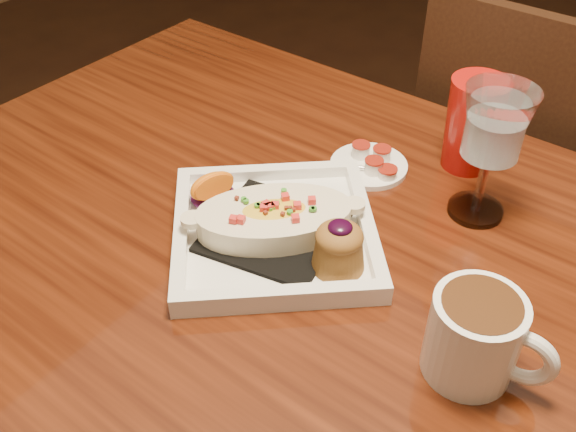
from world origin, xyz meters
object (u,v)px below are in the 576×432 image
Objects in this scene: table at (360,329)px; chair_far at (517,190)px; saucer at (368,163)px; goblet at (494,131)px; plate at (280,227)px; coffee_mug at (477,335)px; red_tumbler at (473,125)px.

chair_far reaches higher than table.
table is 12.49× the size of saucer.
goblet is (0.05, 0.21, 0.23)m from table.
plate is 0.22m from saucer.
chair_far is 6.69× the size of coffee_mug.
chair_far is 0.45m from red_tumbler.
goblet is 1.63× the size of saucer.
saucer is (-0.13, 0.21, 0.11)m from table.
table is 0.27m from saucer.
chair_far reaches higher than red_tumbler.
coffee_mug is at bearing -41.23° from saucer.
table is at bearing 90.00° from chair_far.
goblet is at bearing -57.30° from red_tumbler.
plate is 0.31m from goblet.
goblet is (0.18, 0.22, 0.11)m from plate.
coffee_mug reaches higher than table.
plate reaches higher than saucer.
goblet is at bearing 76.10° from table.
saucer reaches higher than table.
chair_far is at bearing 97.03° from goblet.
coffee_mug is 0.71× the size of goblet.
saucer is (-0.29, 0.25, -0.05)m from coffee_mug.
goblet is 1.35× the size of red_tumbler.
coffee_mug is at bearing -63.74° from red_tumbler.
plate is (-0.13, -0.64, 0.27)m from chair_far.
chair_far reaches higher than saucer.
goblet is (0.05, -0.42, 0.38)m from chair_far.
coffee_mug is at bearing 103.58° from chair_far.
red_tumbler is at bearing 41.59° from saucer.
goblet reaches higher than saucer.
goblet is at bearing 97.03° from chair_far.
saucer is at bearing 121.39° from table.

